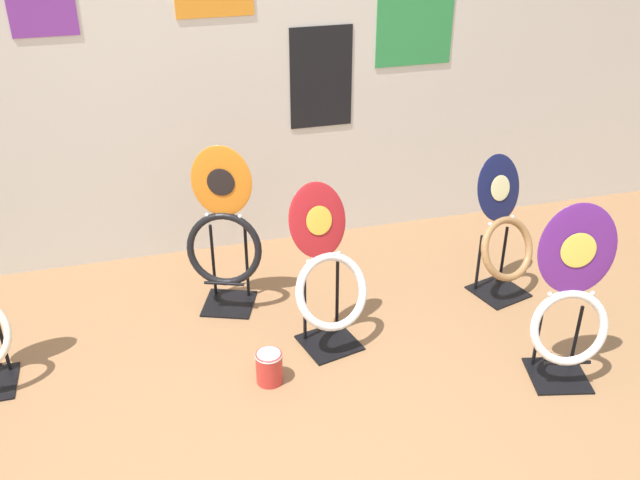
{
  "coord_description": "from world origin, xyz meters",
  "views": [
    {
      "loc": [
        -0.52,
        -1.94,
        2.34
      ],
      "look_at": [
        0.32,
        1.14,
        0.55
      ],
      "focal_mm": 40.0,
      "sensor_mm": 36.0,
      "label": 1
    }
  ],
  "objects_px": {
    "toilet_seat_display_purple_note": "(571,306)",
    "paint_can": "(269,367)",
    "toilet_seat_display_navy_moon": "(504,237)",
    "toilet_seat_display_crimson_swirl": "(327,274)",
    "toilet_seat_display_orange_sun": "(224,237)"
  },
  "relations": [
    {
      "from": "toilet_seat_display_purple_note",
      "to": "paint_can",
      "type": "height_order",
      "value": "toilet_seat_display_purple_note"
    },
    {
      "from": "paint_can",
      "to": "toilet_seat_display_orange_sun",
      "type": "bearing_deg",
      "value": 97.24
    },
    {
      "from": "toilet_seat_display_navy_moon",
      "to": "toilet_seat_display_purple_note",
      "type": "bearing_deg",
      "value": -95.18
    },
    {
      "from": "toilet_seat_display_navy_moon",
      "to": "paint_can",
      "type": "relative_size",
      "value": 4.81
    },
    {
      "from": "toilet_seat_display_crimson_swirl",
      "to": "toilet_seat_display_orange_sun",
      "type": "xyz_separation_m",
      "value": [
        -0.45,
        0.47,
        0.03
      ]
    },
    {
      "from": "toilet_seat_display_purple_note",
      "to": "toilet_seat_display_crimson_swirl",
      "type": "height_order",
      "value": "toilet_seat_display_purple_note"
    },
    {
      "from": "toilet_seat_display_orange_sun",
      "to": "paint_can",
      "type": "xyz_separation_m",
      "value": [
        0.09,
        -0.71,
        -0.36
      ]
    },
    {
      "from": "toilet_seat_display_orange_sun",
      "to": "toilet_seat_display_crimson_swirl",
      "type": "bearing_deg",
      "value": -46.39
    },
    {
      "from": "toilet_seat_display_navy_moon",
      "to": "toilet_seat_display_crimson_swirl",
      "type": "xyz_separation_m",
      "value": [
        -1.1,
        -0.2,
        0.05
      ]
    },
    {
      "from": "toilet_seat_display_crimson_swirl",
      "to": "toilet_seat_display_purple_note",
      "type": "bearing_deg",
      "value": -29.1
    },
    {
      "from": "toilet_seat_display_navy_moon",
      "to": "toilet_seat_display_crimson_swirl",
      "type": "relative_size",
      "value": 0.95
    },
    {
      "from": "toilet_seat_display_purple_note",
      "to": "paint_can",
      "type": "bearing_deg",
      "value": 166.43
    },
    {
      "from": "toilet_seat_display_crimson_swirl",
      "to": "toilet_seat_display_orange_sun",
      "type": "bearing_deg",
      "value": 133.61
    },
    {
      "from": "toilet_seat_display_crimson_swirl",
      "to": "paint_can",
      "type": "distance_m",
      "value": 0.54
    },
    {
      "from": "toilet_seat_display_navy_moon",
      "to": "toilet_seat_display_crimson_swirl",
      "type": "height_order",
      "value": "toilet_seat_display_crimson_swirl"
    }
  ]
}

